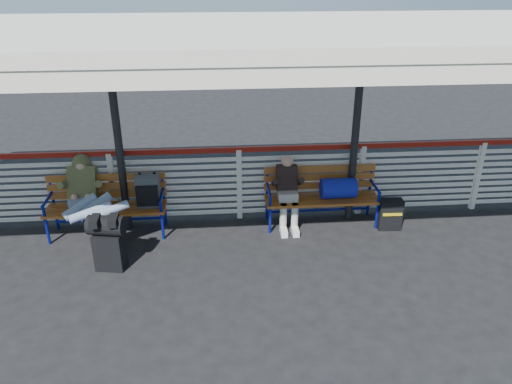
{
  "coord_description": "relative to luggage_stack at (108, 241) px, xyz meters",
  "views": [
    {
      "loc": [
        -0.36,
        -5.45,
        3.87
      ],
      "look_at": [
        0.19,
        1.0,
        0.87
      ],
      "focal_mm": 35.0,
      "sensor_mm": 36.0,
      "label": 1
    }
  ],
  "objects": [
    {
      "name": "traveler_man",
      "position": [
        -0.35,
        0.69,
        0.26
      ],
      "size": [
        0.93,
        1.64,
        0.77
      ],
      "color": "#8396B0",
      "rests_on": "ground"
    },
    {
      "name": "ground",
      "position": [
        1.85,
        -0.55,
        -0.44
      ],
      "size": [
        60.0,
        60.0,
        0.0
      ],
      "primitive_type": "plane",
      "color": "black",
      "rests_on": "ground"
    },
    {
      "name": "bench_left",
      "position": [
        0.04,
        1.03,
        0.17
      ],
      "size": [
        1.8,
        0.56,
        0.96
      ],
      "color": "#9C531E",
      "rests_on": "ground"
    },
    {
      "name": "companion_person",
      "position": [
        2.6,
        1.02,
        0.16
      ],
      "size": [
        0.32,
        0.66,
        1.15
      ],
      "color": "#B2ACA1",
      "rests_on": "ground"
    },
    {
      "name": "canopy",
      "position": [
        1.85,
        0.32,
        2.6
      ],
      "size": [
        12.6,
        3.6,
        3.16
      ],
      "color": "silver",
      "rests_on": "ground"
    },
    {
      "name": "luggage_stack",
      "position": [
        0.0,
        0.0,
        0.0
      ],
      "size": [
        0.53,
        0.36,
        0.81
      ],
      "rotation": [
        0.0,
        0.0,
        -0.19
      ],
      "color": "black",
      "rests_on": "ground"
    },
    {
      "name": "suitcase_side",
      "position": [
        4.2,
        0.78,
        -0.19
      ],
      "size": [
        0.37,
        0.23,
        0.5
      ],
      "rotation": [
        0.0,
        0.0,
        -0.04
      ],
      "color": "black",
      "rests_on": "ground"
    },
    {
      "name": "bench_right",
      "position": [
        3.26,
        1.06,
        0.15
      ],
      "size": [
        1.8,
        0.56,
        0.92
      ],
      "color": "#9C531E",
      "rests_on": "ground"
    },
    {
      "name": "fence",
      "position": [
        1.85,
        1.35,
        0.22
      ],
      "size": [
        12.08,
        0.08,
        1.24
      ],
      "color": "silver",
      "rests_on": "ground"
    }
  ]
}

